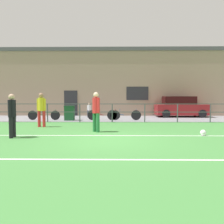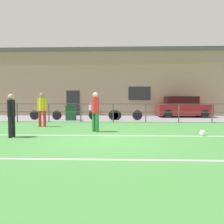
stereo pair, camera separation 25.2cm
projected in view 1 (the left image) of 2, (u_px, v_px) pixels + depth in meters
ground at (110, 140)px, 8.40m from camera, size 60.00×44.00×0.04m
field_line_touchline at (110, 136)px, 9.33m from camera, size 36.00×0.11×0.00m
field_line_hash at (107, 160)px, 5.72m from camera, size 36.00×0.11×0.00m
pavement_strip at (113, 118)px, 16.88m from camera, size 48.00×5.00×0.02m
perimeter_fence at (112, 110)px, 14.34m from camera, size 36.07×0.07×1.15m
clubhouse_facade at (113, 83)px, 20.39m from camera, size 28.00×2.56×5.65m
player_goalkeeper at (12, 113)px, 8.81m from camera, size 0.29×0.45×1.66m
player_striker at (96, 109)px, 10.28m from camera, size 0.35×0.39×1.76m
player_winger at (41, 108)px, 12.04m from camera, size 0.48×0.31×1.75m
soccer_ball_spare at (203, 133)px, 9.34m from camera, size 0.23×0.23×0.23m
spectator_child at (89, 109)px, 17.80m from camera, size 0.30×0.19×1.09m
parked_car_red at (180, 107)px, 18.19m from camera, size 3.95×1.85×1.59m
bicycle_parked_0 at (104, 115)px, 15.57m from camera, size 2.18×0.04×0.74m
bicycle_parked_1 at (124, 115)px, 15.55m from camera, size 2.26×0.04×0.75m
bicycle_parked_2 at (44, 115)px, 15.64m from camera, size 2.16×0.04×0.73m
trash_bin_0 at (69, 113)px, 15.41m from camera, size 0.65×0.55×0.96m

